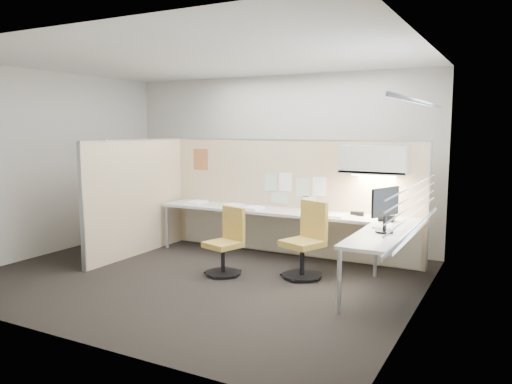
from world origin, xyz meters
The scene contains 27 objects.
floor centered at (0.00, 0.00, -0.01)m, with size 5.50×4.50×0.01m, color black.
ceiling centered at (0.00, 0.00, 2.80)m, with size 5.50×4.50×0.01m, color white.
wall_back centered at (0.00, 2.25, 1.40)m, with size 5.50×0.02×2.80m, color beige.
wall_front centered at (0.00, -2.25, 1.40)m, with size 5.50×0.02×2.80m, color beige.
wall_left centered at (-2.75, 0.00, 1.40)m, with size 0.02×4.50×2.80m, color beige.
wall_right centered at (2.75, 0.00, 1.40)m, with size 0.02×4.50×2.80m, color beige.
window_pane centered at (2.73, 0.00, 1.55)m, with size 0.01×2.80×1.30m, color #A2ADBC.
partition_back centered at (0.55, 1.60, 0.88)m, with size 4.10×0.06×1.75m, color #CAB38C.
partition_left centered at (-1.50, 0.50, 0.88)m, with size 0.06×2.20×1.75m, color #CAB38C.
desk centered at (0.93, 1.13, 0.60)m, with size 4.00×2.07×0.73m.
overhead_bin centered at (1.90, 1.39, 1.51)m, with size 0.90×0.36×0.38m, color beige.
task_light_strip centered at (1.90, 1.39, 1.30)m, with size 0.60×0.06×0.02m, color #FFEABF.
pinned_papers centered at (0.63, 1.57, 1.03)m, with size 1.01×0.00×0.47m.
poster centered at (-1.05, 1.57, 1.42)m, with size 0.28×0.00×0.35m, color orange.
chair_left centered at (0.26, 0.22, 0.41)m, with size 0.51×0.53×0.88m.
chair_right centered at (1.25, 0.60, 0.46)m, with size 0.59×0.60×0.98m.
monitor centered at (2.30, 0.41, 1.03)m, with size 0.21×0.48×0.52m.
phone centered at (2.14, 1.18, 0.78)m, with size 0.23×0.21×0.12m.
stapler centered at (1.66, 1.40, 0.76)m, with size 0.14×0.04×0.05m, color black.
tape_dispenser centered at (1.74, 1.36, 0.76)m, with size 0.10×0.06×0.06m, color black.
coat_hook centered at (-1.58, -0.17, 1.42)m, with size 0.18×0.46×1.37m.
paper_stack_0 centered at (-0.93, 1.27, 0.75)m, with size 0.23×0.30×0.04m, color white.
paper_stack_1 centered at (-0.29, 1.34, 0.74)m, with size 0.23×0.30×0.02m, color white.
paper_stack_2 centered at (0.17, 1.15, 0.75)m, with size 0.23×0.30×0.04m, color white.
paper_stack_3 centered at (1.00, 1.29, 0.74)m, with size 0.23×0.30×0.01m, color white.
paper_stack_4 centered at (1.46, 1.17, 0.74)m, with size 0.23×0.30×0.02m, color white.
paper_stack_5 centered at (2.20, 0.75, 0.74)m, with size 0.23×0.30×0.02m, color white.
Camera 1 is at (3.65, -5.31, 1.94)m, focal length 35.00 mm.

